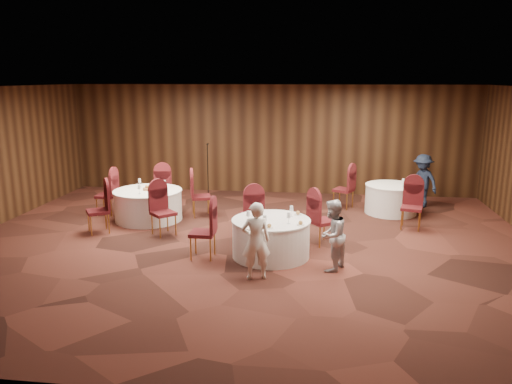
# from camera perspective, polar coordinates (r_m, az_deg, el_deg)

# --- Properties ---
(ground) EXTENTS (12.00, 12.00, 0.00)m
(ground) POSITION_cam_1_polar(r_m,az_deg,el_deg) (10.39, -1.25, -6.14)
(ground) COLOR black
(ground) RESTS_ON ground
(room_shell) EXTENTS (12.00, 12.00, 12.00)m
(room_shell) POSITION_cam_1_polar(r_m,az_deg,el_deg) (9.92, -1.30, 4.65)
(room_shell) COLOR silver
(room_shell) RESTS_ON ground
(table_main) EXTENTS (1.52, 1.52, 0.74)m
(table_main) POSITION_cam_1_polar(r_m,az_deg,el_deg) (9.68, 1.72, -5.24)
(table_main) COLOR white
(table_main) RESTS_ON ground
(table_left) EXTENTS (1.65, 1.65, 0.74)m
(table_left) POSITION_cam_1_polar(r_m,az_deg,el_deg) (12.40, -12.21, -1.44)
(table_left) COLOR white
(table_left) RESTS_ON ground
(table_right) EXTENTS (1.32, 1.32, 0.74)m
(table_right) POSITION_cam_1_polar(r_m,az_deg,el_deg) (13.18, 15.17, -0.75)
(table_right) COLOR white
(table_right) RESTS_ON ground
(chairs_main) EXTENTS (2.90, 2.01, 1.00)m
(chairs_main) POSITION_cam_1_polar(r_m,az_deg,el_deg) (10.25, 0.49, -3.47)
(chairs_main) COLOR #420D19
(chairs_main) RESTS_ON ground
(chairs_left) EXTENTS (2.99, 3.18, 1.00)m
(chairs_left) POSITION_cam_1_polar(r_m,az_deg,el_deg) (12.37, -12.31, -0.88)
(chairs_left) COLOR #420D19
(chairs_left) RESTS_ON ground
(chairs_right) EXTENTS (2.13, 2.37, 1.00)m
(chairs_right) POSITION_cam_1_polar(r_m,az_deg,el_deg) (12.64, 13.45, -0.65)
(chairs_right) COLOR #420D19
(chairs_right) RESTS_ON ground
(tabletop_main) EXTENTS (1.10, 1.11, 0.22)m
(tabletop_main) POSITION_cam_1_polar(r_m,az_deg,el_deg) (9.41, 2.54, -2.80)
(tabletop_main) COLOR silver
(tabletop_main) RESTS_ON table_main
(tabletop_left) EXTENTS (0.76, 0.79, 0.22)m
(tabletop_left) POSITION_cam_1_polar(r_m,az_deg,el_deg) (12.31, -12.28, 0.58)
(tabletop_left) COLOR silver
(tabletop_left) RESTS_ON table_left
(tabletop_right) EXTENTS (0.08, 0.08, 0.22)m
(tabletop_right) POSITION_cam_1_polar(r_m,az_deg,el_deg) (12.87, 16.49, 1.23)
(tabletop_right) COLOR silver
(tabletop_right) RESTS_ON table_right
(mic_stand) EXTENTS (0.24, 0.24, 1.58)m
(mic_stand) POSITION_cam_1_polar(r_m,az_deg,el_deg) (14.40, -5.50, 1.13)
(mic_stand) COLOR black
(mic_stand) RESTS_ON ground
(woman_a) EXTENTS (0.56, 0.44, 1.36)m
(woman_a) POSITION_cam_1_polar(r_m,az_deg,el_deg) (8.53, -0.01, -5.61)
(woman_a) COLOR white
(woman_a) RESTS_ON ground
(woman_b) EXTENTS (0.73, 0.79, 1.30)m
(woman_b) POSITION_cam_1_polar(r_m,az_deg,el_deg) (9.02, 8.67, -4.92)
(woman_b) COLOR silver
(woman_b) RESTS_ON ground
(man_c) EXTENTS (1.01, 1.04, 1.42)m
(man_c) POSITION_cam_1_polar(r_m,az_deg,el_deg) (13.98, 18.49, 1.21)
(man_c) COLOR #161E31
(man_c) RESTS_ON ground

